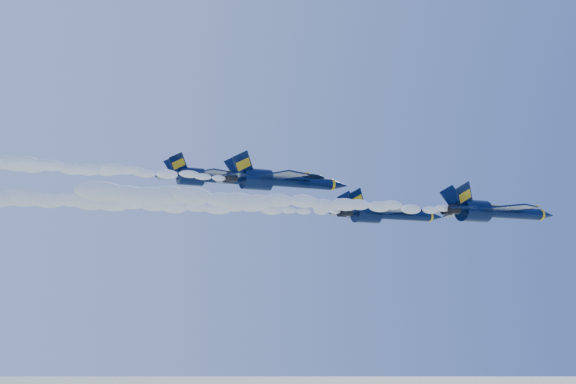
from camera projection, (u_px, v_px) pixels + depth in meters
name	position (u px, v px, depth m)	size (l,w,h in m)	color
jet_lead	(495.00, 211.00, 81.44)	(18.02, 14.78, 6.70)	#061233
smoke_trail_jet_lead	(288.00, 202.00, 68.91)	(43.03, 2.15, 1.94)	white
jet_second	(387.00, 214.00, 86.90)	(16.72, 13.72, 6.21)	#061233
smoke_trail_jet_second	(182.00, 206.00, 74.61)	(43.03, 2.00, 1.80)	white
jet_third	(281.00, 180.00, 88.05)	(18.73, 15.37, 6.96)	#061233
smoke_trail_jet_third	(54.00, 167.00, 75.39)	(43.03, 2.24, 2.01)	white
jet_fourth	(213.00, 177.00, 95.23)	(17.14, 14.06, 6.37)	#061233
smoke_trail_jet_fourth	(1.00, 165.00, 82.86)	(43.03, 2.05, 1.84)	white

